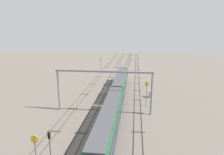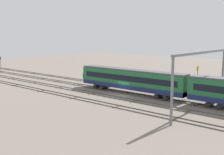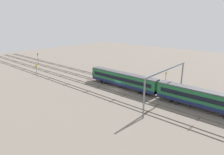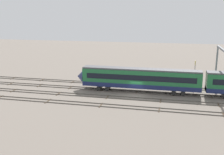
{
  "view_description": "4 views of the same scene",
  "coord_description": "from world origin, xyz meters",
  "px_view_note": "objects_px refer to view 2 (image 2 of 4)",
  "views": [
    {
      "loc": [
        -54.48,
        -6.49,
        17.32
      ],
      "look_at": [
        0.52,
        0.27,
        3.65
      ],
      "focal_mm": 30.74,
      "sensor_mm": 36.0,
      "label": 1
    },
    {
      "loc": [
        -31.69,
        40.59,
        11.43
      ],
      "look_at": [
        3.61,
        -1.8,
        2.94
      ],
      "focal_mm": 42.81,
      "sensor_mm": 36.0,
      "label": 2
    },
    {
      "loc": [
        -35.79,
        42.58,
        20.27
      ],
      "look_at": [
        2.72,
        -1.36,
        2.95
      ],
      "focal_mm": 30.77,
      "sensor_mm": 36.0,
      "label": 3
    },
    {
      "loc": [
        -6.8,
        50.68,
        15.82
      ],
      "look_at": [
        4.56,
        0.86,
        3.58
      ],
      "focal_mm": 42.95,
      "sensor_mm": 36.0,
      "label": 4
    }
  ],
  "objects_px": {
    "signal_light_trackside_approach": "(0,62)",
    "speed_sign_near_foreground": "(197,76)",
    "relay_cabinet": "(171,86)",
    "overhead_gantry": "(203,66)"
  },
  "relations": [
    {
      "from": "overhead_gantry",
      "to": "speed_sign_near_foreground",
      "type": "relative_size",
      "value": 3.5
    },
    {
      "from": "relay_cabinet",
      "to": "overhead_gantry",
      "type": "bearing_deg",
      "value": 135.31
    },
    {
      "from": "signal_light_trackside_approach",
      "to": "speed_sign_near_foreground",
      "type": "bearing_deg",
      "value": -175.54
    },
    {
      "from": "speed_sign_near_foreground",
      "to": "relay_cabinet",
      "type": "bearing_deg",
      "value": -12.87
    },
    {
      "from": "overhead_gantry",
      "to": "signal_light_trackside_approach",
      "type": "xyz_separation_m",
      "value": [
        70.58,
        -4.09,
        -3.91
      ]
    },
    {
      "from": "speed_sign_near_foreground",
      "to": "relay_cabinet",
      "type": "relative_size",
      "value": 3.3
    },
    {
      "from": "speed_sign_near_foreground",
      "to": "signal_light_trackside_approach",
      "type": "relative_size",
      "value": 1.25
    },
    {
      "from": "signal_light_trackside_approach",
      "to": "overhead_gantry",
      "type": "bearing_deg",
      "value": 176.68
    },
    {
      "from": "speed_sign_near_foreground",
      "to": "relay_cabinet",
      "type": "distance_m",
      "value": 7.15
    },
    {
      "from": "speed_sign_near_foreground",
      "to": "relay_cabinet",
      "type": "xyz_separation_m",
      "value": [
        6.33,
        -1.45,
        -2.99
      ]
    }
  ]
}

